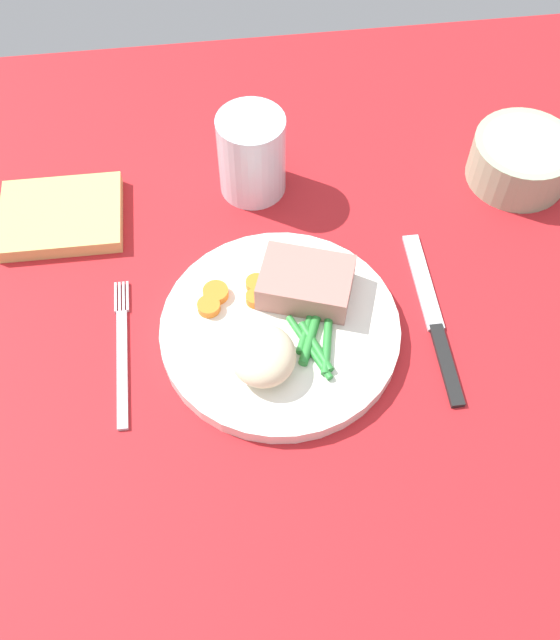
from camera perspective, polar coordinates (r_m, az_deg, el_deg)
The scene contains 11 objects.
dining_table at distance 75.10cm, azimuth 2.13°, elevation -0.16°, with size 120.00×90.00×2.00cm.
dinner_plate at distance 72.40cm, azimuth 0.00°, elevation -0.78°, with size 23.42×23.42×1.60cm, color white.
meat_portion at distance 72.77cm, azimuth 2.12°, elevation 2.91°, with size 8.90×6.38×3.13cm, color #B2756B.
mashed_potatoes at distance 67.83cm, azimuth -1.33°, elevation -2.74°, with size 6.12×6.57×3.75cm, color beige.
carrot_slices at distance 73.33cm, azimuth -3.85°, elevation 1.89°, with size 7.06×4.37×1.01cm.
green_beans at distance 70.52cm, azimuth 2.58°, elevation -1.46°, with size 4.54×9.25×0.90cm.
fork at distance 73.40cm, azimuth -12.05°, elevation -2.43°, with size 1.44×16.60×0.40cm.
knife at distance 75.35cm, azimuth 11.74°, elevation 0.03°, with size 1.70×20.50×0.64cm.
water_glass at distance 82.36cm, azimuth -2.17°, elevation 12.23°, with size 7.37×7.37×9.67cm.
salad_bowl at distance 88.36cm, azimuth 18.08°, elevation 11.78°, with size 11.23×11.23×5.24cm.
napkin at distance 84.56cm, azimuth -16.48°, elevation 7.68°, with size 13.01×10.32×1.67cm, color #DBBC6B.
Camera 1 is at (-7.79, -40.14, 63.99)cm, focal length 41.59 mm.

